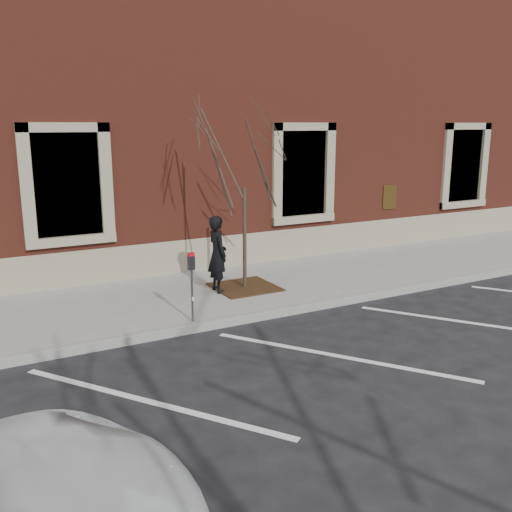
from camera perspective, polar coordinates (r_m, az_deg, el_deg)
ground at (r=11.16m, az=1.49°, el=-6.13°), size 120.00×120.00×0.00m
sidewalk_near at (r=12.60m, az=-2.52°, el=-3.50°), size 40.00×3.50×0.15m
curb_near at (r=11.09m, az=1.62°, el=-5.83°), size 40.00×0.12×0.15m
parking_stripes at (r=9.45m, az=8.31°, el=-9.90°), size 28.00×4.40×0.01m
building_civic at (r=17.66m, az=-11.54°, el=13.88°), size 40.00×8.62×8.00m
man at (r=12.12m, az=-3.87°, el=0.20°), size 0.41×0.61×1.65m
parking_meter at (r=10.29m, az=-6.46°, el=-1.80°), size 0.12×0.09×1.28m
tree_grate at (r=12.56m, az=-1.13°, el=-3.12°), size 1.31×1.31×0.03m
sapling at (r=12.08m, az=-1.19°, el=9.65°), size 2.40×2.40×4.00m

